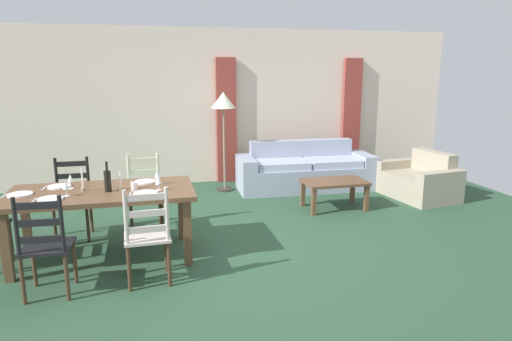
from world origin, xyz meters
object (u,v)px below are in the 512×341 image
at_px(dining_chair_far_left, 73,199).
at_px(wine_bottle, 108,180).
at_px(dining_table, 102,199).
at_px(wine_glass_far_left, 70,179).
at_px(wine_glass_near_right, 158,180).
at_px(dining_chair_far_right, 145,194).
at_px(coffee_cup_primary, 134,187).
at_px(armchair_upholstered, 421,182).
at_px(dining_chair_near_right, 147,236).
at_px(couch, 304,171).
at_px(standing_lamp, 223,106).
at_px(dining_chair_near_left, 45,246).
at_px(wine_glass_far_right, 157,175).
at_px(coffee_table, 334,185).
at_px(wine_glass_near_left, 66,186).

bearing_deg(dining_chair_far_left, wine_bottle, -59.15).
height_order(dining_table, wine_glass_far_left, wine_glass_far_left).
bearing_deg(wine_bottle, wine_glass_near_right, -8.85).
height_order(dining_chair_far_right, coffee_cup_primary, dining_chair_far_right).
height_order(coffee_cup_primary, armchair_upholstered, coffee_cup_primary).
height_order(dining_table, dining_chair_near_right, dining_chair_near_right).
bearing_deg(wine_glass_far_left, couch, 32.27).
bearing_deg(wine_glass_near_right, dining_chair_far_left, 138.15).
bearing_deg(dining_table, dining_chair_far_left, 118.38).
distance_m(dining_table, dining_chair_far_left, 0.88).
bearing_deg(armchair_upholstered, coffee_cup_primary, -161.77).
relative_size(coffee_cup_primary, armchair_upholstered, 0.07).
bearing_deg(wine_glass_far_left, standing_lamp, 48.72).
height_order(dining_chair_near_left, wine_glass_far_left, dining_chair_near_left).
bearing_deg(wine_glass_far_right, dining_chair_far_left, 147.43).
bearing_deg(wine_glass_near_right, wine_glass_far_right, 90.85).
height_order(dining_chair_far_left, wine_glass_near_right, dining_chair_far_left).
xyz_separation_m(couch, coffee_table, (0.02, -1.22, 0.06)).
height_order(dining_table, wine_glass_near_right, wine_glass_near_right).
distance_m(dining_chair_far_right, wine_glass_near_left, 1.26).
height_order(couch, coffee_table, couch).
relative_size(dining_table, wine_glass_far_left, 11.80).
height_order(wine_glass_far_left, armchair_upholstered, wine_glass_far_left).
height_order(dining_table, wine_glass_far_right, wine_glass_far_right).
xyz_separation_m(dining_chair_near_right, armchair_upholstered, (4.25, 2.07, -0.23)).
xyz_separation_m(dining_table, armchair_upholstered, (4.69, 1.34, -0.41)).
height_order(wine_bottle, couch, wine_bottle).
relative_size(dining_chair_far_right, wine_bottle, 3.04).
xyz_separation_m(dining_chair_far_right, wine_glass_near_right, (0.15, -0.91, 0.38)).
xyz_separation_m(dining_chair_near_right, standing_lamp, (1.28, 3.21, 0.93)).
bearing_deg(coffee_cup_primary, wine_bottle, 171.61).
bearing_deg(wine_glass_near_left, coffee_table, 19.89).
relative_size(wine_bottle, wine_glass_near_left, 1.96).
bearing_deg(dining_chair_near_right, armchair_upholstered, 26.01).
relative_size(dining_chair_near_left, standing_lamp, 0.59).
bearing_deg(standing_lamp, dining_chair_near_left, -123.38).
height_order(wine_glass_near_left, couch, wine_glass_near_left).
relative_size(dining_chair_near_right, wine_glass_far_left, 5.96).
distance_m(dining_chair_far_left, wine_glass_far_left, 0.72).
bearing_deg(wine_glass_far_left, dining_table, -25.84).
height_order(wine_bottle, wine_glass_far_right, wine_bottle).
relative_size(wine_glass_near_right, wine_glass_far_right, 1.00).
height_order(dining_chair_far_right, armchair_upholstered, dining_chair_far_right).
distance_m(coffee_cup_primary, standing_lamp, 2.99).
bearing_deg(wine_glass_far_right, wine_glass_near_right, -89.15).
bearing_deg(wine_bottle, coffee_table, 20.56).
bearing_deg(coffee_table, dining_chair_near_left, -152.19).
relative_size(dining_table, armchair_upholstered, 1.51).
xyz_separation_m(dining_chair_near_right, wine_glass_near_right, (0.14, 0.60, 0.38)).
bearing_deg(dining_chair_near_right, dining_table, 121.69).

